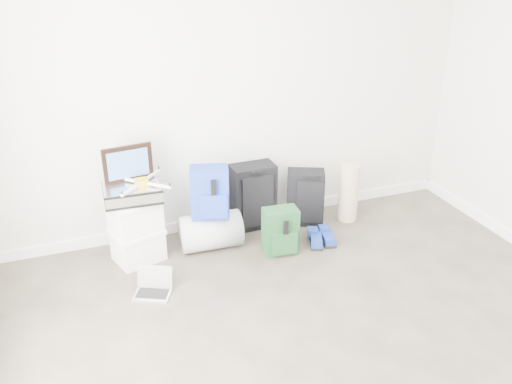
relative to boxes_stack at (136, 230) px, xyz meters
name	(u,v)px	position (x,y,z in m)	size (l,w,h in m)	color
room_envelope	(400,134)	(1.02, -2.12, 1.43)	(4.52, 5.02, 2.71)	silver
boxes_stack	(136,230)	(0.00, 0.00, 0.00)	(0.48, 0.43, 0.58)	white
briefcase	(132,193)	(0.00, 0.00, 0.35)	(0.46, 0.33, 0.13)	#B2B2B7
painting	(128,164)	(0.00, 0.10, 0.57)	(0.41, 0.08, 0.31)	black
drone	(142,182)	(0.08, -0.02, 0.44)	(0.42, 0.42, 0.05)	gold
duffel_bag	(211,231)	(0.64, -0.03, -0.12)	(0.33, 0.33, 0.54)	gray
blue_backpack	(210,194)	(0.64, -0.06, 0.26)	(0.37, 0.31, 0.46)	#1823A0
large_suitcase	(253,196)	(1.14, 0.22, 0.03)	(0.41, 0.27, 0.63)	black
green_backpack	(281,232)	(1.20, -0.32, -0.09)	(0.32, 0.24, 0.42)	#153A1B
carry_on	(306,198)	(1.63, 0.10, -0.02)	(0.40, 0.34, 0.55)	black
shoes	(322,239)	(1.62, -0.30, -0.25)	(0.30, 0.28, 0.09)	black
rolled_rug	(349,193)	(2.06, 0.03, 0.00)	(0.19, 0.19, 0.58)	tan
laptop	(153,287)	(0.03, -0.53, -0.24)	(0.34, 0.30, 0.20)	#B9B9BD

